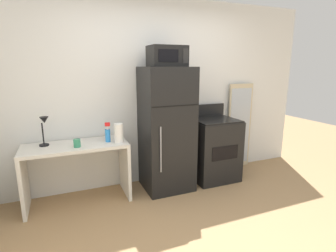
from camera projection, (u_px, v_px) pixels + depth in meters
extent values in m
plane|color=#9E7A51|center=(215.00, 243.00, 2.55)|extent=(12.00, 12.00, 0.00)
cube|color=silver|center=(155.00, 93.00, 3.79)|extent=(5.00, 0.10, 2.60)
cube|color=silver|center=(75.00, 146.00, 3.18)|extent=(1.23, 0.53, 0.04)
cube|color=silver|center=(24.00, 183.00, 3.05)|extent=(0.04, 0.53, 0.71)
cube|color=silver|center=(125.00, 168.00, 3.49)|extent=(0.04, 0.53, 0.71)
cylinder|color=black|center=(44.00, 145.00, 3.13)|extent=(0.11, 0.11, 0.02)
cylinder|color=black|center=(43.00, 134.00, 3.10)|extent=(0.02, 0.02, 0.26)
cone|color=black|center=(44.00, 120.00, 3.05)|extent=(0.10, 0.10, 0.08)
cylinder|color=white|center=(119.00, 133.00, 3.23)|extent=(0.11, 0.11, 0.24)
cylinder|color=#2D8CEA|center=(108.00, 136.00, 3.27)|extent=(0.06, 0.06, 0.16)
cylinder|color=white|center=(107.00, 128.00, 3.25)|extent=(0.02, 0.02, 0.04)
cube|color=red|center=(107.00, 124.00, 3.23)|extent=(0.06, 0.03, 0.04)
cylinder|color=#338C66|center=(77.00, 143.00, 3.07)|extent=(0.08, 0.08, 0.09)
cube|color=black|center=(166.00, 130.00, 3.57)|extent=(0.64, 0.61, 1.67)
cube|color=black|center=(176.00, 106.00, 3.21)|extent=(0.63, 0.00, 0.01)
cylinder|color=gray|center=(161.00, 150.00, 3.24)|extent=(0.02, 0.02, 0.58)
cube|color=black|center=(167.00, 56.00, 3.33)|extent=(0.46, 0.34, 0.26)
cube|color=black|center=(169.00, 56.00, 3.16)|extent=(0.26, 0.01, 0.15)
cube|color=black|center=(186.00, 56.00, 3.24)|extent=(0.07, 0.01, 0.18)
cube|color=black|center=(213.00, 150.00, 3.94)|extent=(0.66, 0.60, 0.90)
cube|color=black|center=(215.00, 120.00, 3.84)|extent=(0.63, 0.58, 0.02)
cube|color=black|center=(205.00, 110.00, 4.07)|extent=(0.66, 0.04, 0.18)
cube|color=black|center=(225.00, 153.00, 3.66)|extent=(0.42, 0.01, 0.20)
cube|color=#C6B793|center=(239.00, 126.00, 4.36)|extent=(0.44, 0.03, 1.40)
cube|color=#B2BCC6|center=(240.00, 126.00, 4.34)|extent=(0.39, 0.00, 1.26)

